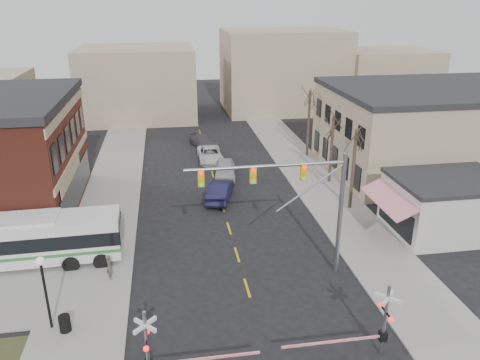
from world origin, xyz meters
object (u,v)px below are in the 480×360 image
at_px(trash_bin, 65,323).
at_px(car_d, 203,141).
at_px(transit_bus, 20,240).
at_px(rr_crossing_east, 376,322).
at_px(car_b, 220,191).
at_px(car_c, 210,155).
at_px(pedestrian_far, 95,251).
at_px(car_a, 225,170).
at_px(traffic_signal_mast, 300,192).
at_px(street_lamp, 43,278).
at_px(pedestrian_near, 109,267).
at_px(rr_crossing_west, 157,349).

height_order(trash_bin, car_d, car_d).
xyz_separation_m(transit_bus, rr_crossing_east, (19.24, -11.58, 0.12)).
bearing_deg(trash_bin, car_b, 57.73).
distance_m(trash_bin, car_c, 28.41).
xyz_separation_m(car_b, car_c, (0.20, 10.40, -0.08)).
bearing_deg(pedestrian_far, car_b, -12.76).
bearing_deg(car_c, rr_crossing_east, -81.08).
bearing_deg(car_d, car_a, -102.39).
height_order(traffic_signal_mast, street_lamp, traffic_signal_mast).
distance_m(car_a, pedestrian_near, 19.02).
relative_size(rr_crossing_west, street_lamp, 1.31).
bearing_deg(rr_crossing_east, car_d, 98.40).
distance_m(street_lamp, car_d, 33.15).
xyz_separation_m(car_c, pedestrian_far, (-9.57, -19.59, 0.19)).
bearing_deg(street_lamp, car_b, 55.04).
bearing_deg(transit_bus, pedestrian_near, -24.94).
bearing_deg(traffic_signal_mast, transit_bus, 167.01).
bearing_deg(car_d, rr_crossing_west, -117.38).
height_order(traffic_signal_mast, car_c, traffic_signal_mast).
bearing_deg(traffic_signal_mast, trash_bin, -165.79).
distance_m(transit_bus, pedestrian_near, 6.45).
xyz_separation_m(traffic_signal_mast, car_a, (-2.20, 17.85, -4.87)).
bearing_deg(pedestrian_near, car_a, -53.01).
xyz_separation_m(transit_bus, car_d, (13.94, 24.24, -1.14)).
bearing_deg(street_lamp, rr_crossing_east, -15.86).
xyz_separation_m(street_lamp, car_b, (10.94, 15.64, -2.35)).
bearing_deg(rr_crossing_west, rr_crossing_east, 0.82).
bearing_deg(trash_bin, car_a, 62.07).
distance_m(rr_crossing_west, car_d, 36.36).
relative_size(car_c, pedestrian_far, 3.31).
xyz_separation_m(car_a, car_b, (-1.13, -5.20, -0.02)).
bearing_deg(car_a, car_b, -94.86).
xyz_separation_m(trash_bin, pedestrian_far, (0.76, 6.87, 0.36)).
bearing_deg(trash_bin, transit_bus, 117.86).
height_order(traffic_signal_mast, car_b, traffic_signal_mast).
bearing_deg(traffic_signal_mast, car_d, 96.96).
distance_m(traffic_signal_mast, car_b, 13.96).
bearing_deg(pedestrian_far, trash_bin, -153.52).
xyz_separation_m(trash_bin, car_b, (10.14, 16.06, 0.25)).
xyz_separation_m(car_b, pedestrian_near, (-8.28, -11.33, 0.11)).
bearing_deg(car_d, street_lamp, -128.36).
height_order(transit_bus, rr_crossing_west, rr_crossing_west).
distance_m(street_lamp, pedestrian_far, 7.01).
bearing_deg(car_d, trash_bin, -126.82).
xyz_separation_m(traffic_signal_mast, pedestrian_near, (-11.60, 1.32, -4.78)).
xyz_separation_m(trash_bin, pedestrian_near, (1.87, 4.73, 0.36)).
bearing_deg(pedestrian_near, transit_bus, 41.69).
xyz_separation_m(street_lamp, car_c, (11.13, 26.04, -2.43)).
xyz_separation_m(transit_bus, car_b, (14.07, 8.64, -1.02)).
distance_m(car_a, pedestrian_far, 17.82).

